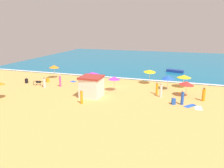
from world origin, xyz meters
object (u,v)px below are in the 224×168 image
at_px(beachgoer_4, 174,101).
at_px(beachgoer_5, 48,80).
at_px(beach_umbrella_3, 114,78).
at_px(beach_umbrella_7, 150,71).
at_px(lifeguard_cabana, 92,86).
at_px(beach_umbrella_1, 93,73).
at_px(beachgoer_6, 82,97).
at_px(beach_umbrella_0, 187,83).
at_px(beach_umbrella_2, 168,77).
at_px(beachgoer_7, 204,95).
at_px(beachgoer_0, 182,98).
at_px(beachgoer_1, 26,81).
at_px(beachgoer_3, 161,90).
at_px(parked_bicycle, 38,83).
at_px(beachgoer_8, 44,83).
at_px(beachgoer_9, 157,88).
at_px(small_boat_0, 175,71).
at_px(beach_umbrella_6, 54,67).
at_px(beach_umbrella_5, 184,76).
at_px(beachgoer_2, 60,81).

xyz_separation_m(beachgoer_4, beachgoer_5, (-20.41, 4.55, -0.00)).
relative_size(beach_umbrella_3, beach_umbrella_7, 0.90).
bearing_deg(lifeguard_cabana, beach_umbrella_1, 111.09).
bearing_deg(beach_umbrella_7, beachgoer_6, -118.87).
bearing_deg(beach_umbrella_0, beach_umbrella_2, 136.21).
bearing_deg(beachgoer_7, beachgoer_0, -139.34).
distance_m(beachgoer_1, beachgoer_3, 21.61).
bearing_deg(beach_umbrella_7, parked_bicycle, -159.74).
xyz_separation_m(beachgoer_8, beachgoer_9, (16.58, 1.77, 0.12)).
bearing_deg(beachgoer_5, beachgoer_6, -37.80).
relative_size(beachgoer_0, beachgoer_4, 1.93).
bearing_deg(beach_umbrella_3, small_boat_0, 62.97).
bearing_deg(beach_umbrella_1, parked_bicycle, -162.86).
height_order(lifeguard_cabana, beach_umbrella_6, lifeguard_cabana).
xyz_separation_m(parked_bicycle, beachgoer_1, (-2.69, 0.54, 0.02)).
relative_size(beach_umbrella_0, beach_umbrella_5, 0.80).
distance_m(beachgoer_1, beachgoer_5, 3.33).
xyz_separation_m(beach_umbrella_7, beachgoer_1, (-19.19, -5.54, -1.74)).
distance_m(beachgoer_4, beachgoer_5, 20.91).
distance_m(beachgoer_4, beachgoer_8, 18.98).
height_order(beachgoer_0, beachgoer_8, beachgoer_0).
height_order(lifeguard_cabana, beach_umbrella_5, lifeguard_cabana).
relative_size(lifeguard_cabana, beachgoer_4, 2.96).
distance_m(beachgoer_2, beachgoer_5, 3.90).
xyz_separation_m(beach_umbrella_1, beach_umbrella_3, (4.03, -1.73, -0.04)).
relative_size(beachgoer_1, beachgoer_5, 1.00).
height_order(beachgoer_3, beachgoer_4, beachgoer_3).
relative_size(beach_umbrella_7, beachgoer_4, 2.59).
height_order(beachgoer_2, beachgoer_4, beachgoer_2).
bearing_deg(beachgoer_8, parked_bicycle, 152.77).
height_order(beach_umbrella_5, small_boat_0, beach_umbrella_5).
bearing_deg(beachgoer_1, beach_umbrella_5, 11.95).
bearing_deg(beachgoer_9, beachgoer_5, 175.93).
relative_size(beach_umbrella_7, small_boat_0, 0.71).
height_order(beachgoer_5, small_boat_0, beachgoer_5).
bearing_deg(beachgoer_1, parked_bicycle, -11.41).
xyz_separation_m(parked_bicycle, small_boat_0, (20.16, 16.35, -0.03)).
bearing_deg(beach_umbrella_1, beachgoer_4, -21.52).
relative_size(beach_umbrella_0, beachgoer_2, 1.23).
bearing_deg(beach_umbrella_6, beach_umbrella_3, -18.63).
bearing_deg(beach_umbrella_2, beachgoer_7, -39.14).
bearing_deg(beachgoer_4, beach_umbrella_6, 160.53).
relative_size(beachgoer_5, beachgoer_8, 0.57).
distance_m(beach_umbrella_2, beach_umbrella_7, 3.80).
relative_size(beachgoer_0, beachgoer_7, 1.03).
relative_size(beachgoer_6, beachgoer_8, 1.09).
height_order(beach_umbrella_5, beachgoer_6, beach_umbrella_5).
relative_size(beach_umbrella_0, beach_umbrella_7, 0.96).
bearing_deg(parked_bicycle, small_boat_0, 39.03).
bearing_deg(beachgoer_7, beachgoer_6, -158.52).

